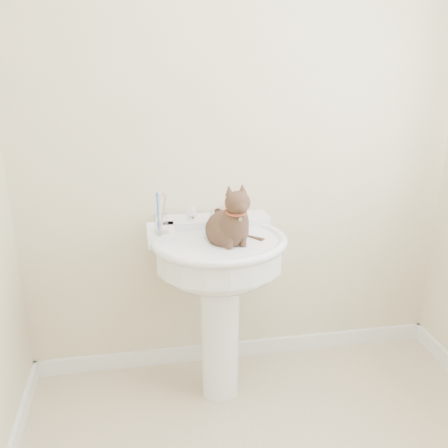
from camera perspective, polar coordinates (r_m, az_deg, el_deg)
name	(u,v)px	position (r m, az deg, el deg)	size (l,w,h in m)	color
wall_back	(241,134)	(2.44, 1.95, 10.22)	(2.20, 0.00, 2.50)	beige
baseboard_back	(239,349)	(2.89, 1.70, -14.07)	(2.20, 0.02, 0.09)	white
pedestal_sink	(219,269)	(2.31, -0.58, -5.18)	(0.63, 0.62, 0.87)	white
faucet	(214,212)	(2.37, -1.14, 1.41)	(0.28, 0.12, 0.14)	silver
soap_bar	(233,210)	(2.48, 1.07, 1.59)	(0.09, 0.06, 0.03)	orange
toothbrush_cup	(161,223)	(2.21, -7.20, 0.06)	(0.07, 0.07, 0.19)	silver
cat	(230,226)	(2.20, 0.63, -0.19)	(0.21, 0.27, 0.39)	brown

